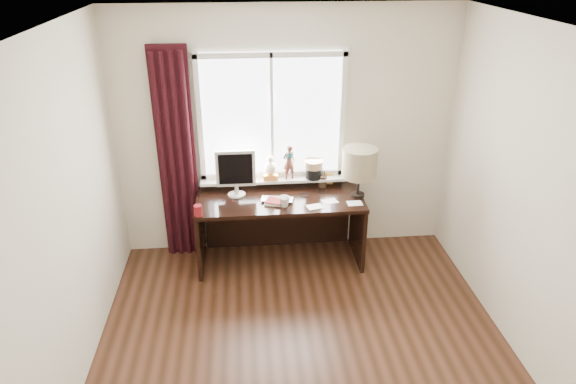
{
  "coord_description": "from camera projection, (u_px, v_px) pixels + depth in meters",
  "views": [
    {
      "loc": [
        -0.44,
        -3.03,
        3.08
      ],
      "look_at": [
        -0.05,
        1.25,
        1.0
      ],
      "focal_mm": 32.0,
      "sensor_mm": 36.0,
      "label": 1
    }
  ],
  "objects": [
    {
      "name": "curtain",
      "position": [
        177.0,
        158.0,
        5.23
      ],
      "size": [
        0.38,
        0.09,
        2.25
      ],
      "color": "black",
      "rests_on": "floor"
    },
    {
      "name": "floor",
      "position": [
        308.0,
        372.0,
        4.09
      ],
      "size": [
        3.5,
        4.0,
        0.0
      ],
      "primitive_type": "cube",
      "color": "#4D2A1B",
      "rests_on": "ground"
    },
    {
      "name": "wall_left",
      "position": [
        49.0,
        243.0,
        3.39
      ],
      "size": [
        0.0,
        4.0,
        2.6
      ],
      "primitive_type": "cube",
      "rotation": [
        1.57,
        0.0,
        1.57
      ],
      "color": "beige",
      "rests_on": "ground"
    },
    {
      "name": "wall_right",
      "position": [
        554.0,
        220.0,
        3.67
      ],
      "size": [
        0.0,
        4.0,
        2.6
      ],
      "primitive_type": "cube",
      "rotation": [
        1.57,
        0.0,
        1.57
      ],
      "color": "beige",
      "rests_on": "ground"
    },
    {
      "name": "brush_holder",
      "position": [
        323.0,
        181.0,
        5.45
      ],
      "size": [
        0.09,
        0.09,
        0.25
      ],
      "color": "black",
      "rests_on": "desk"
    },
    {
      "name": "red_cup",
      "position": [
        198.0,
        211.0,
        4.87
      ],
      "size": [
        0.08,
        0.08,
        0.11
      ],
      "primitive_type": "cylinder",
      "color": "maroon",
      "rests_on": "desk"
    },
    {
      "name": "monitor",
      "position": [
        236.0,
        170.0,
        5.16
      ],
      "size": [
        0.4,
        0.18,
        0.49
      ],
      "color": "beige",
      "rests_on": "desk"
    },
    {
      "name": "icon_frame",
      "position": [
        328.0,
        178.0,
        5.51
      ],
      "size": [
        0.1,
        0.03,
        0.13
      ],
      "color": "gold",
      "rests_on": "desk"
    },
    {
      "name": "notebook_stack",
      "position": [
        276.0,
        202.0,
        5.12
      ],
      "size": [
        0.26,
        0.21,
        0.03
      ],
      "color": "beige",
      "rests_on": "desk"
    },
    {
      "name": "loose_papers",
      "position": [
        333.0,
        204.0,
        5.11
      ],
      "size": [
        0.57,
        0.24,
        0.0
      ],
      "color": "white",
      "rests_on": "desk"
    },
    {
      "name": "ceiling",
      "position": [
        316.0,
        36.0,
        2.96
      ],
      "size": [
        3.5,
        4.0,
        0.0
      ],
      "primitive_type": "cube",
      "color": "white",
      "rests_on": "wall_back"
    },
    {
      "name": "desk_cables",
      "position": [
        302.0,
        195.0,
        5.27
      ],
      "size": [
        0.53,
        0.31,
        0.01
      ],
      "color": "black",
      "rests_on": "desk"
    },
    {
      "name": "wall_back",
      "position": [
        286.0,
        135.0,
        5.32
      ],
      "size": [
        3.5,
        0.0,
        2.6
      ],
      "primitive_type": "cube",
      "rotation": [
        1.57,
        0.0,
        0.0
      ],
      "color": "beige",
      "rests_on": "ground"
    },
    {
      "name": "laptop",
      "position": [
        277.0,
        200.0,
        5.16
      ],
      "size": [
        0.35,
        0.26,
        0.03
      ],
      "primitive_type": "imported",
      "rotation": [
        0.0,
        0.0,
        -0.19
      ],
      "color": "silver",
      "rests_on": "desk"
    },
    {
      "name": "window",
      "position": [
        273.0,
        137.0,
        5.26
      ],
      "size": [
        1.52,
        0.23,
        1.4
      ],
      "color": "white",
      "rests_on": "ground"
    },
    {
      "name": "table_lamp",
      "position": [
        360.0,
        163.0,
        5.11
      ],
      "size": [
        0.35,
        0.35,
        0.52
      ],
      "color": "black",
      "rests_on": "desk"
    },
    {
      "name": "mug",
      "position": [
        284.0,
        201.0,
        5.04
      ],
      "size": [
        0.14,
        0.14,
        0.11
      ],
      "primitive_type": "imported",
      "rotation": [
        0.0,
        0.0,
        0.43
      ],
      "color": "white",
      "rests_on": "desk"
    },
    {
      "name": "desk",
      "position": [
        279.0,
        215.0,
        5.42
      ],
      "size": [
        1.7,
        0.7,
        0.75
      ],
      "color": "black",
      "rests_on": "floor"
    }
  ]
}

